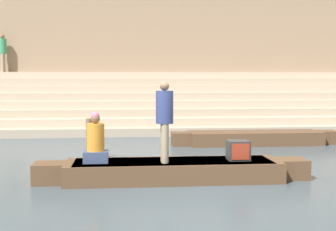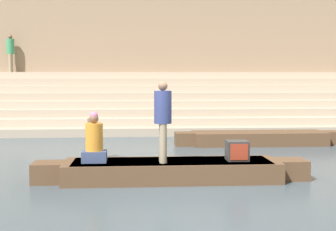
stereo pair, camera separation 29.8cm
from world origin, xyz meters
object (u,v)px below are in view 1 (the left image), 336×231
object	(u,v)px
rowboat_main	(173,170)
mooring_post	(89,139)
tv_set	(238,150)
person_on_steps	(3,50)
person_standing	(165,116)
person_rowing	(96,143)
moored_boat_shore	(255,137)

from	to	relation	value
rowboat_main	mooring_post	world-z (taller)	mooring_post
tv_set	person_on_steps	bearing A→B (deg)	116.29
rowboat_main	mooring_post	size ratio (longest dim) A/B	5.24
tv_set	person_on_steps	size ratio (longest dim) A/B	0.26
tv_set	person_standing	bearing A→B (deg)	178.53
tv_set	person_rowing	bearing A→B (deg)	174.26
rowboat_main	person_standing	distance (m)	1.22
person_standing	person_rowing	xyz separation A→B (m)	(-1.47, 0.12, -0.57)
person_rowing	tv_set	bearing A→B (deg)	5.96
rowboat_main	moored_boat_shore	size ratio (longest dim) A/B	1.05
rowboat_main	moored_boat_shore	bearing A→B (deg)	59.02
person_standing	moored_boat_shore	bearing A→B (deg)	67.45
moored_boat_shore	mooring_post	distance (m)	5.96
person_standing	person_on_steps	world-z (taller)	person_on_steps
tv_set	mooring_post	xyz separation A→B (m)	(-3.45, 2.82, -0.08)
rowboat_main	person_on_steps	world-z (taller)	person_on_steps
rowboat_main	moored_boat_shore	distance (m)	6.31
tv_set	mooring_post	world-z (taller)	mooring_post
person_rowing	person_on_steps	xyz separation A→B (m)	(-5.13, 13.16, 2.72)
mooring_post	person_on_steps	distance (m)	11.78
mooring_post	person_on_steps	size ratio (longest dim) A/B	0.64
person_on_steps	rowboat_main	bearing A→B (deg)	-96.19
rowboat_main	person_on_steps	xyz separation A→B (m)	(-6.80, 13.13, 3.35)
moored_boat_shore	mooring_post	size ratio (longest dim) A/B	4.98
tv_set	mooring_post	size ratio (longest dim) A/B	0.41
tv_set	person_on_steps	xyz separation A→B (m)	(-8.23, 13.16, 2.93)
rowboat_main	person_standing	world-z (taller)	person_standing
person_on_steps	person_standing	bearing A→B (deg)	-97.15
person_standing	person_rowing	size ratio (longest dim) A/B	1.59
person_rowing	person_on_steps	distance (m)	14.38
tv_set	rowboat_main	bearing A→B (deg)	173.17
person_standing	mooring_post	size ratio (longest dim) A/B	1.52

